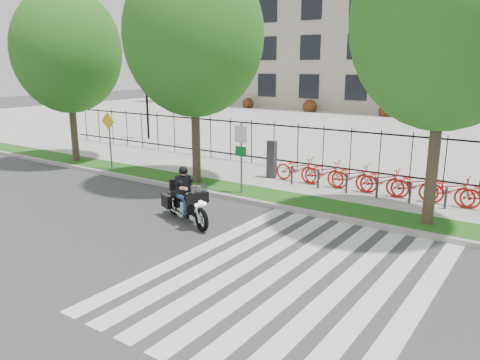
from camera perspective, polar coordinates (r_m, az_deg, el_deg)
The scene contains 16 objects.
ground at distance 13.52m, azimuth -11.85°, elevation -6.23°, with size 120.00×120.00×0.00m, color #3D3D3F.
curb at distance 16.42m, azimuth -1.45°, elevation -2.07°, with size 60.00×0.20×0.15m, color #9F9D96.
grass_verge at distance 17.09m, azimuth 0.23°, elevation -1.43°, with size 60.00×1.50×0.15m, color #195415.
sidewalk at distance 19.13m, azimuth 4.50°, elevation 0.19°, with size 60.00×3.50×0.15m, color #A7A39C.
plaza at distance 35.19m, azimuth 19.24°, elevation 5.66°, with size 80.00×34.00×0.10m, color #A7A39C.
crosswalk_stripes at distance 10.76m, azimuth 6.52°, elevation -11.37°, with size 5.70×8.00×0.01m, color silver, non-canonical shape.
iron_fence at distance 20.42m, azimuth 7.05°, elevation 4.07°, with size 30.00×0.06×2.00m, color black, non-canonical shape.
office_building at distance 54.61m, azimuth 26.22°, elevation 18.13°, with size 60.00×21.90×20.15m.
lamp_post_left at distance 29.73m, azimuth -11.34°, elevation 10.91°, with size 1.06×0.70×4.25m.
street_tree_0 at distance 23.39m, azimuth -20.31°, elevation 14.53°, with size 4.89×4.89×7.87m.
street_tree_1 at distance 17.82m, azimuth -5.67°, elevation 17.10°, with size 5.13×5.13×8.42m.
street_tree_2 at distance 13.92m, azimuth 23.94°, elevation 17.42°, with size 5.06×5.06×8.48m.
bike_share_station at distance 16.90m, azimuth 18.50°, elevation -0.30°, with size 10.03×0.87×1.50m.
sign_pole_regulatory at distance 16.31m, azimuth 0.13°, elevation 3.82°, with size 0.50×0.09×2.50m.
sign_pole_warning at distance 20.99m, azimuth -15.66°, elevation 5.56°, with size 0.78×0.09×2.49m.
motorcycle_rider at distance 13.97m, azimuth -6.57°, elevation -2.47°, with size 2.46×1.37×2.02m.
Camera 1 is at (9.37, -8.62, 4.56)m, focal length 35.00 mm.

